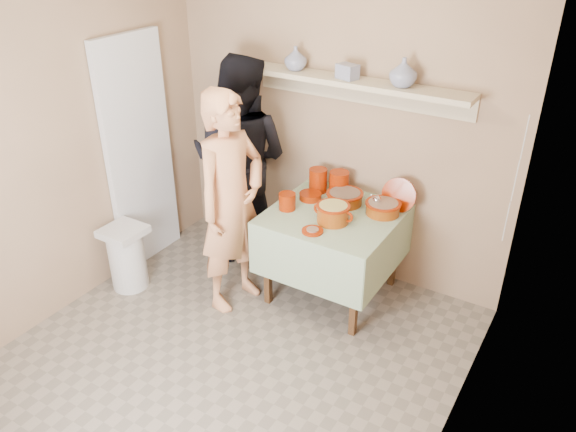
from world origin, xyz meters
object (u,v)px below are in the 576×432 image
Objects in this scene: serving_table at (334,226)px; cazuela_rice at (333,212)px; person_cook at (232,203)px; trash_bin at (127,257)px; person_helper at (240,161)px.

cazuela_rice reaches higher than serving_table.
trash_bin is (-0.87, -0.33, -0.60)m from person_cook.
trash_bin is (-1.51, -0.80, -0.36)m from serving_table.
person_cook is at bearing -143.62° from serving_table.
person_helper reaches higher than person_cook.
person_helper is 1.09m from cazuela_rice.
person_cook is 1.81× the size of serving_table.
person_cook is 0.71m from person_helper.
cazuela_rice is (0.69, 0.33, -0.04)m from person_cook.
person_helper is at bearing 165.10° from cazuela_rice.
person_cook is at bearing -154.30° from cazuela_rice.
trash_bin is at bearing -157.03° from cazuela_rice.
person_helper is at bearing 61.22° from trash_bin.
person_cook is 0.96× the size of person_helper.
person_cook is at bearing 20.72° from trash_bin.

